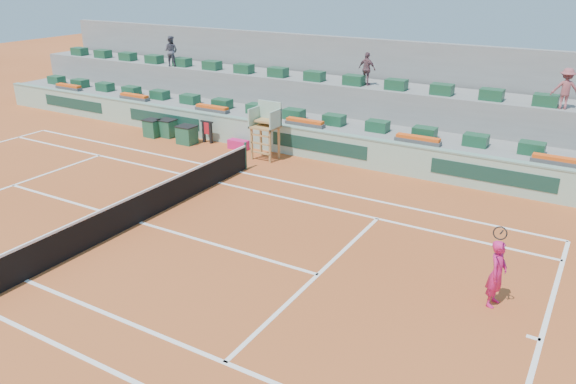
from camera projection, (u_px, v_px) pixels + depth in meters
name	position (u px, v px, depth m)	size (l,w,h in m)	color
ground	(140.00, 223.00, 17.83)	(90.00, 90.00, 0.00)	#A84A20
seating_tier_lower	(304.00, 127.00, 26.14)	(36.00, 4.00, 1.20)	gray
seating_tier_upper	(320.00, 106.00, 27.16)	(36.00, 2.40, 2.60)	gray
stadium_back_wall	(335.00, 82.00, 28.10)	(36.00, 0.40, 4.40)	gray
player_bag	(238.00, 145.00, 24.92)	(0.93, 0.41, 0.41)	#D61C69
spectator_left	(171.00, 51.00, 29.72)	(0.77, 0.60, 1.58)	#4C4B58
spectator_mid	(367.00, 69.00, 24.92)	(0.85, 0.36, 1.46)	#734C56
spectator_right	(566.00, 89.00, 20.75)	(0.98, 0.56, 1.52)	#954A4F
court_lines	(140.00, 222.00, 17.82)	(23.89, 11.09, 0.01)	white
tennis_net	(138.00, 207.00, 17.63)	(0.10, 11.97, 1.10)	black
advertising_hoarding	(279.00, 138.00, 24.36)	(36.00, 0.34, 1.26)	#97BEA7
umpire_chair	(266.00, 123.00, 23.23)	(1.10, 0.90, 2.40)	#A2753D
seat_row_lower	(294.00, 114.00, 25.12)	(32.90, 0.60, 0.44)	#194B2E
seat_row_upper	(315.00, 76.00, 26.11)	(32.90, 0.60, 0.44)	#194B2E
flower_planters	(256.00, 115.00, 25.22)	(26.80, 0.36, 0.28)	#4C4C4C
drink_cooler_a	(187.00, 135.00, 25.60)	(0.84, 0.72, 0.84)	#1B5338
drink_cooler_b	(167.00, 128.00, 26.66)	(0.80, 0.69, 0.84)	#1B5338
drink_cooler_c	(152.00, 128.00, 26.66)	(0.74, 0.64, 0.84)	#1B5338
towel_rack	(207.00, 130.00, 25.65)	(0.69, 0.11, 1.03)	black
tennis_player	(497.00, 273.00, 13.21)	(0.49, 0.89, 2.28)	#D61C69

